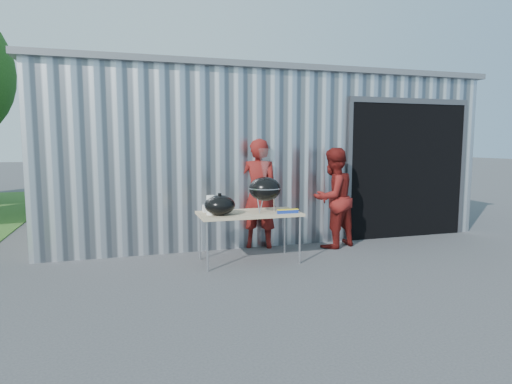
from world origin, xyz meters
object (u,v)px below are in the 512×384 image
object	(u,v)px
folding_table	(249,215)
kettle_grill	(265,184)
person_bystander	(333,198)
person_cook	(258,194)

from	to	relation	value
folding_table	kettle_grill	world-z (taller)	kettle_grill
folding_table	person_bystander	distance (m)	1.70
kettle_grill	folding_table	bearing A→B (deg)	172.30
kettle_grill	person_cook	bearing A→B (deg)	79.51
folding_table	person_cook	bearing A→B (deg)	64.02
folding_table	person_bystander	xyz separation A→B (m)	(1.62, 0.47, 0.14)
person_cook	person_bystander	xyz separation A→B (m)	(1.23, -0.33, -0.08)
folding_table	person_cook	world-z (taller)	person_cook
kettle_grill	person_bystander	world-z (taller)	kettle_grill
kettle_grill	person_bystander	distance (m)	1.51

